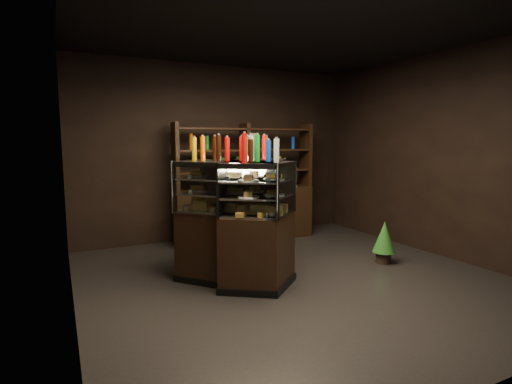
% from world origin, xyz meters
% --- Properties ---
extents(ground, '(5.00, 5.00, 0.00)m').
position_xyz_m(ground, '(0.00, 0.00, 0.00)').
color(ground, black).
rests_on(ground, ground).
extents(room_shell, '(5.02, 5.02, 3.01)m').
position_xyz_m(room_shell, '(0.00, 0.00, 1.94)').
color(room_shell, black).
rests_on(room_shell, ground).
extents(display_case, '(1.64, 1.50, 1.48)m').
position_xyz_m(display_case, '(-0.55, 0.26, 0.49)').
color(display_case, black).
rests_on(display_case, ground).
extents(food_display, '(1.18, 1.11, 0.45)m').
position_xyz_m(food_display, '(-0.55, 0.25, 1.08)').
color(food_display, '#B18C3F').
rests_on(food_display, display_case).
extents(bottles_top, '(1.01, 0.98, 0.30)m').
position_xyz_m(bottles_top, '(-0.55, 0.26, 1.61)').
color(bottles_top, silver).
rests_on(bottles_top, display_case).
extents(potted_conifer, '(0.31, 0.31, 0.67)m').
position_xyz_m(potted_conifer, '(1.47, -0.02, 0.38)').
color(potted_conifer, black).
rests_on(potted_conifer, ground).
extents(back_shelving, '(2.44, 0.58, 2.00)m').
position_xyz_m(back_shelving, '(0.28, 2.05, 0.61)').
color(back_shelving, black).
rests_on(back_shelving, ground).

